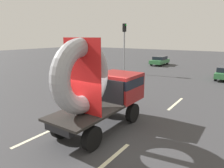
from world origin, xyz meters
TOP-DOWN VIEW (x-y plane):
  - ground_plane at (0.00, 0.00)m, footprint 120.00×120.00m
  - flatbed_truck at (-0.24, 0.55)m, footprint 2.02×5.15m
  - traffic_light at (-7.03, 13.81)m, footprint 0.42×0.36m
  - lane_dash_left_near at (-2.03, -1.57)m, footprint 0.16×2.70m
  - lane_dash_left_far at (-2.03, 6.67)m, footprint 0.16×2.56m
  - lane_dash_right_near at (1.56, -1.31)m, footprint 0.16×2.46m
  - lane_dash_right_far at (1.56, 6.06)m, footprint 0.16×2.86m
  - oncoming_car at (-6.19, 22.93)m, footprint 1.74×4.07m

SIDE VIEW (x-z plane):
  - ground_plane at x=0.00m, z-range 0.00..0.00m
  - lane_dash_left_near at x=-2.03m, z-range 0.00..0.01m
  - lane_dash_left_far at x=-2.03m, z-range 0.00..0.01m
  - lane_dash_right_near at x=1.56m, z-range 0.00..0.01m
  - lane_dash_right_far at x=1.56m, z-range 0.00..0.01m
  - oncoming_car at x=-6.19m, z-range 0.05..1.38m
  - flatbed_truck at x=-0.24m, z-range -0.13..4.07m
  - traffic_light at x=-7.03m, z-range 0.87..6.54m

